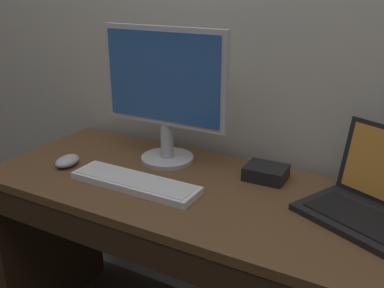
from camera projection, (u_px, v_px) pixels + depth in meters
name	position (u px, v px, depth m)	size (l,w,h in m)	color
desk	(222.00, 253.00, 1.38)	(1.59, 0.57, 0.71)	brown
laptop_black	(374.00, 206.00, 1.17)	(0.41, 0.37, 0.23)	black
external_monitor	(164.00, 91.00, 1.47)	(0.46, 0.19, 0.47)	#B7B7BC
wired_keyboard	(135.00, 183.00, 1.37)	(0.42, 0.12, 0.02)	white
computer_mouse	(67.00, 161.00, 1.52)	(0.07, 0.10, 0.04)	#B7B7BC
external_drive_box	(266.00, 173.00, 1.42)	(0.13, 0.11, 0.04)	black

